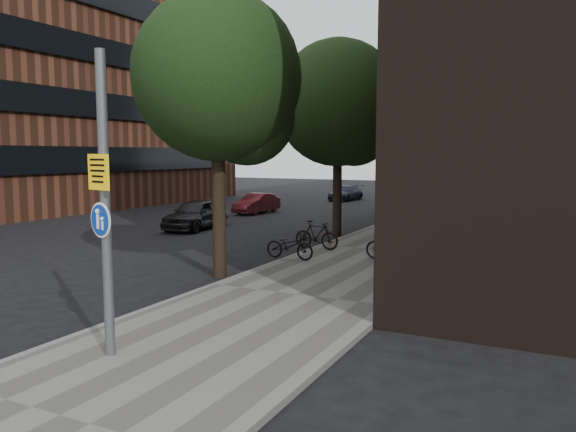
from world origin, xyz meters
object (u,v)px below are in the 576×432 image
Objects in this scene: pedestrian at (394,234)px; parked_car_near at (196,214)px; parked_bike_facade_near at (416,252)px; signpost at (105,205)px.

parked_car_near is at bearing -16.15° from pedestrian.
pedestrian is 1.02× the size of parked_bike_facade_near.
signpost is 2.60× the size of pedestrian.
signpost is 9.46m from parked_bike_facade_near.
parked_bike_facade_near is 0.46× the size of parked_car_near.
pedestrian is at bearing 79.11° from parked_bike_facade_near.
parked_car_near is at bearing 135.51° from signpost.
parked_car_near is at bearing 60.78° from parked_bike_facade_near.
pedestrian is at bearing 91.35° from signpost.
pedestrian is 11.37m from parked_car_near.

